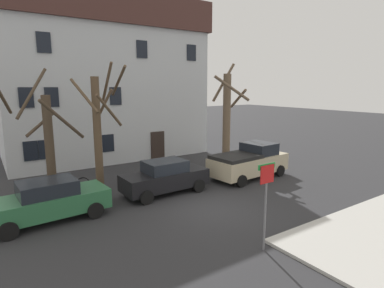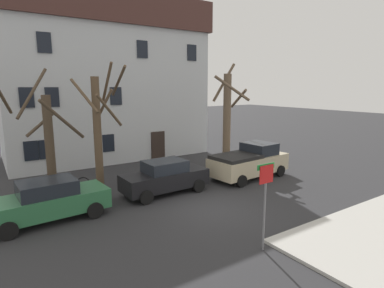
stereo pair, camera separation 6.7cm
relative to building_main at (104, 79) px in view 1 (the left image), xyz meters
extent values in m
plane|color=#2D2D30|center=(-0.02, -13.90, -6.03)|extent=(120.00, 120.00, 0.00)
cube|color=silver|center=(0.00, 0.00, -1.23)|extent=(14.60, 7.32, 9.60)
cube|color=#4C2D28|center=(0.00, 0.00, 4.71)|extent=(15.10, 7.82, 2.28)
cube|color=#2D231E|center=(2.65, -3.71, -4.98)|extent=(1.10, 0.12, 2.10)
cube|color=black|center=(-5.97, -3.70, -4.43)|extent=(0.80, 0.08, 1.20)
cube|color=black|center=(-5.14, -3.70, -4.43)|extent=(0.80, 0.08, 1.20)
cube|color=black|center=(-1.16, -3.70, -4.43)|extent=(0.80, 0.08, 1.20)
cube|color=black|center=(-5.94, -3.70, -1.23)|extent=(0.80, 0.08, 1.20)
cube|color=black|center=(-4.54, -3.70, -1.23)|extent=(0.80, 0.08, 1.20)
cube|color=black|center=(-0.49, -3.70, -1.23)|extent=(0.80, 0.08, 1.20)
cube|color=black|center=(-4.75, -3.70, 1.97)|extent=(0.80, 0.08, 1.20)
cube|color=black|center=(1.57, -3.70, 1.97)|extent=(0.80, 0.08, 1.20)
cube|color=black|center=(5.73, -3.70, 1.97)|extent=(0.80, 0.08, 1.20)
cylinder|color=brown|center=(-7.39, -8.24, -1.07)|extent=(0.87, 2.74, 1.67)
cylinder|color=#4C3D2D|center=(-5.45, -7.18, -3.52)|extent=(0.46, 0.46, 5.02)
cylinder|color=#4C3D2D|center=(-5.97, -6.35, -0.92)|extent=(1.84, 1.23, 2.61)
cylinder|color=#4C3D2D|center=(-5.67, -6.43, -2.54)|extent=(1.63, 0.62, 1.27)
cylinder|color=#4C3D2D|center=(-4.93, -8.24, -2.21)|extent=(2.29, 1.23, 2.16)
cylinder|color=brown|center=(-3.28, -8.34, -3.06)|extent=(0.41, 0.41, 5.95)
cylinder|color=brown|center=(-3.95, -8.76, -1.04)|extent=(1.01, 1.51, 1.70)
cylinder|color=brown|center=(-2.05, -8.44, -0.32)|extent=(0.35, 2.54, 1.57)
cylinder|color=brown|center=(-2.62, -8.30, -0.36)|extent=(0.23, 1.44, 2.01)
cylinder|color=brown|center=(-2.79, -8.01, -1.62)|extent=(0.83, 1.16, 1.86)
cylinder|color=brown|center=(-2.84, -9.08, -1.79)|extent=(1.65, 1.05, 1.76)
cylinder|color=brown|center=(5.71, -8.08, -2.89)|extent=(0.53, 0.53, 6.28)
cylinder|color=brown|center=(6.58, -8.23, -1.41)|extent=(0.51, 1.88, 1.35)
cylinder|color=brown|center=(5.23, -9.11, -0.71)|extent=(2.24, 1.16, 1.66)
cylinder|color=brown|center=(5.95, -7.38, -0.33)|extent=(1.60, 0.70, 2.63)
cube|color=#2D6B42|center=(-6.32, -11.26, -5.31)|extent=(4.79, 2.06, 0.81)
cube|color=#1E232B|center=(-6.32, -11.26, -4.61)|extent=(2.25, 1.70, 0.58)
cylinder|color=black|center=(-4.78, -10.27, -5.69)|extent=(0.69, 0.26, 0.68)
cylinder|color=black|center=(-4.67, -12.06, -5.69)|extent=(0.69, 0.26, 0.68)
cylinder|color=black|center=(-7.96, -10.46, -5.69)|extent=(0.69, 0.26, 0.68)
cylinder|color=black|center=(-7.86, -12.25, -5.69)|extent=(0.69, 0.26, 0.68)
cube|color=black|center=(-0.71, -10.91, -5.30)|extent=(4.53, 1.85, 0.83)
cube|color=#1E232B|center=(-0.71, -10.91, -4.59)|extent=(2.10, 1.57, 0.58)
cylinder|color=black|center=(0.79, -10.01, -5.69)|extent=(0.69, 0.24, 0.68)
cylinder|color=black|center=(0.84, -11.72, -5.69)|extent=(0.69, 0.24, 0.68)
cylinder|color=black|center=(-2.25, -10.10, -5.69)|extent=(0.69, 0.24, 0.68)
cylinder|color=black|center=(-2.20, -11.81, -5.69)|extent=(0.69, 0.24, 0.68)
cube|color=#C6B793|center=(4.90, -11.17, -5.21)|extent=(5.23, 2.49, 1.01)
cube|color=#1E232B|center=(5.82, -11.09, -4.35)|extent=(1.77, 1.96, 0.70)
cube|color=black|center=(3.79, -11.26, -4.60)|extent=(2.79, 2.20, 0.20)
cylinder|color=black|center=(6.54, -9.99, -5.69)|extent=(0.70, 0.27, 0.68)
cylinder|color=black|center=(6.71, -12.06, -5.69)|extent=(0.70, 0.27, 0.68)
cylinder|color=black|center=(3.10, -10.27, -5.69)|extent=(0.70, 0.27, 0.68)
cylinder|color=black|center=(3.27, -12.34, -5.69)|extent=(0.70, 0.27, 0.68)
cylinder|color=slate|center=(-0.76, -17.83, -4.55)|extent=(0.07, 0.07, 2.96)
cube|color=red|center=(-0.76, -17.85, -3.37)|extent=(0.60, 0.03, 0.60)
cube|color=#1E8C38|center=(-0.76, -17.81, -3.12)|extent=(0.76, 0.02, 0.18)
torus|color=black|center=(-4.10, -8.05, -5.68)|extent=(0.69, 0.29, 0.71)
torus|color=black|center=(-5.08, -7.70, -5.68)|extent=(0.69, 0.29, 0.71)
cylinder|color=black|center=(-4.59, -7.87, -5.46)|extent=(0.95, 0.38, 0.19)
cylinder|color=black|center=(-4.78, -7.80, -5.23)|extent=(0.10, 0.06, 0.45)
camera|label=1|loc=(-8.26, -24.70, -0.58)|focal=29.60mm
camera|label=2|loc=(-8.21, -24.73, -0.58)|focal=29.60mm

